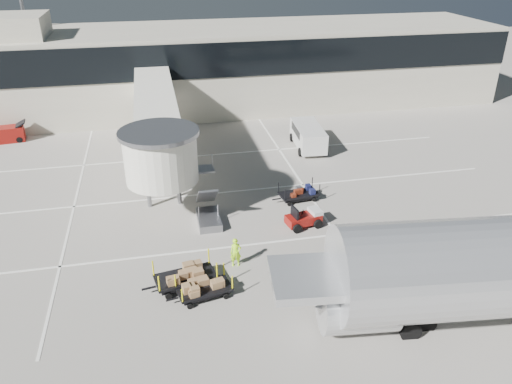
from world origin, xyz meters
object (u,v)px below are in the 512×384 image
Objects in this scene: suitcase_cart at (300,194)px; ground_worker at (236,252)px; baggage_tug at (304,218)px; box_cart_near at (207,287)px; minivan at (308,134)px; belt_loader at (4,135)px; box_cart_far at (185,277)px.

ground_worker is (-5.58, -6.65, 0.38)m from suitcase_cart.
baggage_tug is 1.41× the size of ground_worker.
baggage_tug reaches higher than box_cart_near.
minivan is at bearing 61.02° from baggage_tug.
minivan reaches higher than baggage_tug.
belt_loader is at bearing 137.48° from suitcase_cart.
suitcase_cart is 8.69m from ground_worker.
box_cart_far is at bearing -120.84° from minivan.
suitcase_cart is at bearing 33.07° from box_cart_far.
box_cart_near reaches higher than suitcase_cart.
ground_worker is at bearing 13.79° from box_cart_far.
box_cart_near is 0.89× the size of belt_loader.
ground_worker is at bearing -115.71° from minivan.
box_cart_far is 0.74× the size of minivan.
minivan is at bearing 65.03° from ground_worker.
belt_loader is (-25.72, 6.76, -0.51)m from minivan.
box_cart_far is 3.14m from ground_worker.
box_cart_near is 2.01× the size of ground_worker.
box_cart_near is 1.40m from box_cart_far.
box_cart_far is 20.83m from minivan.
minivan is at bearing 62.80° from suitcase_cart.
ground_worker is at bearing 38.75° from box_cart_near.
minivan reaches higher than belt_loader.
ground_worker is at bearing -136.94° from suitcase_cart.
minivan is at bearing 47.41° from box_cart_near.
ground_worker is (-4.89, -3.28, 0.31)m from baggage_tug.
baggage_tug reaches higher than suitcase_cart.
suitcase_cart is at bearing 67.47° from baggage_tug.
ground_worker is 0.32× the size of minivan.
box_cart_far reaches higher than suitcase_cart.
ground_worker is at bearing -157.11° from baggage_tug.
suitcase_cart is 11.57m from box_cart_far.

